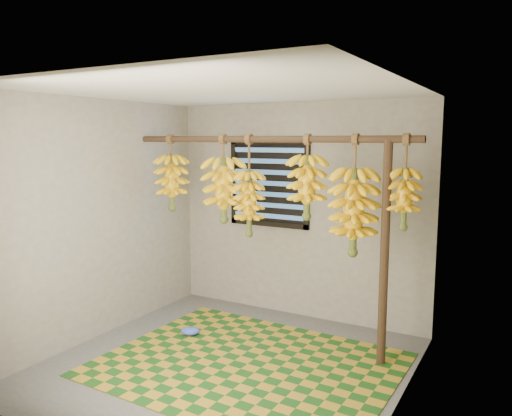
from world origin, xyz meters
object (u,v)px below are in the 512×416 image
Objects in this scene: banana_bunch_e at (354,212)px; banana_bunch_d at (307,187)px; woven_mat at (248,364)px; banana_bunch_c at (249,203)px; banana_bunch_b at (224,190)px; support_post at (384,255)px; banana_bunch_a at (172,182)px; plastic_bag at (190,331)px; banana_bunch_f at (404,198)px.

banana_bunch_d is at bearing 180.00° from banana_bunch_e.
woven_mat is 3.20× the size of banana_bunch_d.
banana_bunch_c reaches higher than woven_mat.
banana_bunch_b is 0.82× the size of banana_bunch_e.
support_post is 1.41m from banana_bunch_c.
banana_bunch_e is (2.04, -0.00, -0.18)m from banana_bunch_a.
banana_bunch_c reaches higher than plastic_bag.
banana_bunch_c and banana_bunch_d have the same top height.
plastic_bag is 0.19× the size of banana_bunch_c.
banana_bunch_b reaches higher than woven_mat.
woven_mat is 2.50× the size of banana_bunch_c.
woven_mat is 3.11× the size of banana_bunch_f.
banana_bunch_d is 0.97× the size of banana_bunch_f.
banana_bunch_f is at bearing 0.00° from banana_bunch_e.
banana_bunch_e is at bearing -0.00° from banana_bunch_a.
support_post is 2.25× the size of banana_bunch_b.
banana_bunch_a is 1.03× the size of banana_bunch_d.
banana_bunch_d is 0.50m from banana_bunch_e.
banana_bunch_c is 0.94× the size of banana_bunch_e.
banana_bunch_d is (1.14, 0.32, 1.51)m from plastic_bag.
banana_bunch_b is at bearing 180.00° from banana_bunch_e.
plastic_bag is at bearing -164.29° from banana_bunch_d.
banana_bunch_b and banana_bunch_c have the same top height.
banana_bunch_d reaches higher than plastic_bag.
woven_mat is at bearing -115.53° from banana_bunch_d.
plastic_bag is at bearing -35.16° from banana_bunch_a.
plastic_bag is 1.92m from banana_bunch_d.
support_post is 10.31× the size of plastic_bag.
woven_mat is at bearing -140.79° from banana_bunch_e.
woven_mat is 1.66m from banana_bunch_e.
banana_bunch_c is 1.52m from banana_bunch_f.
banana_bunch_b is at bearing 55.97° from plastic_bag.
banana_bunch_a and banana_bunch_f have the same top height.
banana_bunch_a and banana_bunch_d have the same top height.
banana_bunch_c is (0.97, -0.00, -0.17)m from banana_bunch_a.
banana_bunch_d is at bearing 180.00° from support_post.
banana_bunch_a reaches higher than plastic_bag.
banana_bunch_a is 0.91× the size of banana_bunch_b.
woven_mat is 1.70m from banana_bunch_d.
banana_bunch_f is (0.89, 0.00, -0.06)m from banana_bunch_d.
banana_bunch_a is at bearing 180.00° from banana_bunch_c.
support_post is at bearing -0.00° from banana_bunch_a.
banana_bunch_f is at bearing 8.96° from plastic_bag.
banana_bunch_e is at bearing 0.00° from banana_bunch_b.
banana_bunch_b is 1.13× the size of banana_bunch_d.
plastic_bag is at bearing -124.03° from banana_bunch_b.
woven_mat is 1.72m from banana_bunch_b.
support_post is at bearing 0.00° from banana_bunch_b.
banana_bunch_b is 1.38m from banana_bunch_e.
plastic_bag is 1.59m from banana_bunch_a.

